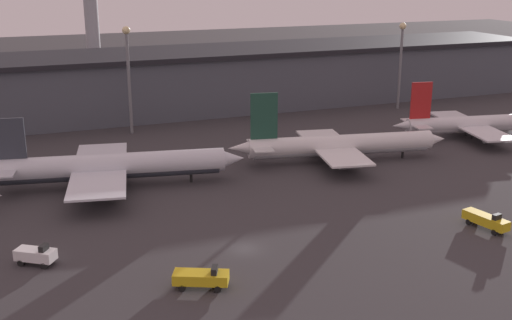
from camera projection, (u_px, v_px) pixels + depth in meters
The scene contains 10 objects.
ground at pixel (245, 249), 88.56m from camera, with size 600.00×600.00×0.00m, color #383538.
terminal_building at pixel (124, 84), 165.46m from camera, with size 241.92×28.12×15.94m.
airplane_1 at pixel (108, 167), 112.30m from camera, with size 48.11×32.96×13.14m.
airplane_2 at pixel (339, 145), 126.99m from camera, with size 44.72×27.51×14.43m.
airplane_3 at pixel (475, 124), 145.21m from camera, with size 40.03×28.89×13.06m.
service_vehicle_0 at pixel (36, 255), 83.61m from camera, with size 5.53×4.78×2.95m.
service_vehicle_1 at pixel (201, 278), 77.60m from camera, with size 7.11×5.04×2.85m.
service_vehicle_2 at pixel (486, 220), 94.95m from camera, with size 3.40×7.49×2.93m.
lamp_post_1 at pixel (128, 66), 144.97m from camera, with size 1.80×1.80×24.54m.
lamp_post_2 at pixel (401, 54), 170.58m from camera, with size 1.80×1.80×23.05m.
Camera 1 is at (-28.20, -76.04, 37.70)m, focal length 45.00 mm.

